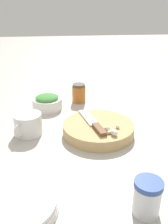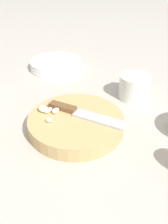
{
  "view_description": "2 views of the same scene",
  "coord_description": "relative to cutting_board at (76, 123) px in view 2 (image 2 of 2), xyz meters",
  "views": [
    {
      "loc": [
        -0.71,
        0.07,
        0.42
      ],
      "look_at": [
        0.02,
        -0.01,
        0.08
      ],
      "focal_mm": 40.0,
      "sensor_mm": 36.0,
      "label": 1
    },
    {
      "loc": [
        0.36,
        -0.43,
        0.39
      ],
      "look_at": [
        0.02,
        -0.03,
        0.04
      ],
      "focal_mm": 40.0,
      "sensor_mm": 36.0,
      "label": 2
    }
  ],
  "objects": [
    {
      "name": "ground_plane",
      "position": [
        -0.02,
        0.06,
        -0.02
      ],
      "size": [
        5.0,
        5.0,
        0.0
      ],
      "primitive_type": "plane",
      "color": "#B2ADA3"
    },
    {
      "name": "cutting_board",
      "position": [
        0.0,
        0.0,
        0.0
      ],
      "size": [
        0.24,
        0.24,
        0.04
      ],
      "color": "tan",
      "rests_on": "ground_plane"
    },
    {
      "name": "chef_knife",
      "position": [
        0.0,
        0.02,
        0.02
      ],
      "size": [
        0.2,
        0.07,
        0.01
      ],
      "rotation": [
        0.0,
        0.0,
        4.94
      ],
      "color": "brown",
      "rests_on": "cutting_board"
    },
    {
      "name": "garlic_cloves",
      "position": [
        -0.07,
        -0.03,
        0.03
      ],
      "size": [
        0.07,
        0.06,
        0.02
      ],
      "color": "white",
      "rests_on": "cutting_board"
    },
    {
      "name": "coffee_mug",
      "position": [
        0.03,
        0.23,
        0.02
      ],
      "size": [
        0.11,
        0.09,
        0.07
      ],
      "color": "silver",
      "rests_on": "ground_plane"
    },
    {
      "name": "plate_stack",
      "position": [
        -0.31,
        0.24,
        -0.0
      ],
      "size": [
        0.2,
        0.2,
        0.03
      ],
      "color": "silver",
      "rests_on": "ground_plane"
    }
  ]
}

